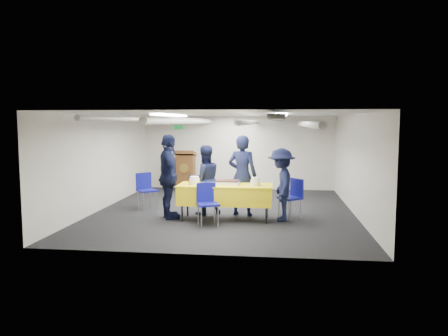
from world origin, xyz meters
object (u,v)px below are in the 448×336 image
(podium, at_px, (185,170))
(serving_table, at_px, (225,194))
(chair_near, at_px, (207,200))
(sailor_a, at_px, (242,175))
(sailor_c, at_px, (169,177))
(chair_left, at_px, (146,187))
(sailor_b, at_px, (205,180))
(sheet_cake, at_px, (228,182))
(sailor_d, at_px, (281,185))
(chair_right, at_px, (293,194))

(podium, bearing_deg, serving_table, -66.68)
(chair_near, distance_m, sailor_a, 1.28)
(chair_near, xyz_separation_m, sailor_c, (-0.93, 0.51, 0.39))
(chair_left, xyz_separation_m, sailor_c, (0.86, -1.06, 0.39))
(podium, bearing_deg, sailor_b, -71.14)
(sheet_cake, distance_m, chair_near, 0.76)
(podium, xyz_separation_m, sailor_a, (2.05, -3.48, 0.30))
(sailor_d, bearing_deg, serving_table, -89.06)
(sheet_cake, bearing_deg, chair_right, 11.72)
(podium, xyz_separation_m, sailor_d, (2.92, -3.92, 0.16))
(sailor_b, bearing_deg, chair_right, 148.74)
(serving_table, height_order, sailor_c, sailor_c)
(chair_left, bearing_deg, sailor_c, -51.11)
(chair_left, relative_size, sailor_d, 0.56)
(serving_table, relative_size, chair_near, 2.33)
(sailor_a, relative_size, sailor_d, 1.17)
(sailor_b, bearing_deg, sheet_cake, 114.87)
(sailor_c, bearing_deg, serving_table, -112.49)
(chair_left, height_order, sailor_a, sailor_a)
(sheet_cake, xyz_separation_m, chair_left, (-2.14, 0.96, -0.28))
(serving_table, relative_size, sailor_b, 1.28)
(chair_near, bearing_deg, chair_right, 26.95)
(sheet_cake, bearing_deg, sailor_a, 57.04)
(serving_table, bearing_deg, chair_right, 13.90)
(podium, relative_size, sailor_b, 0.79)
(podium, relative_size, chair_left, 1.44)
(chair_left, xyz_separation_m, sailor_a, (2.42, -0.52, 0.38))
(serving_table, xyz_separation_m, sheet_cake, (0.04, 0.07, 0.26))
(sailor_a, height_order, sailor_d, sailor_a)
(serving_table, xyz_separation_m, sailor_a, (0.33, 0.51, 0.35))
(sailor_a, xyz_separation_m, sailor_b, (-0.87, 0.03, -0.12))
(serving_table, relative_size, sheet_cake, 3.85)
(sailor_b, xyz_separation_m, sailor_d, (1.74, -0.47, -0.01))
(sheet_cake, relative_size, chair_near, 0.60)
(sailor_b, bearing_deg, sailor_a, 151.77)
(sheet_cake, height_order, chair_left, chair_left)
(sheet_cake, height_order, chair_near, chair_near)
(chair_left, bearing_deg, serving_table, -26.18)
(sheet_cake, height_order, sailor_b, sailor_b)
(podium, bearing_deg, chair_near, -72.72)
(sailor_b, relative_size, sailor_d, 1.02)
(chair_near, height_order, sailor_d, sailor_d)
(chair_right, xyz_separation_m, sailor_c, (-2.70, -0.40, 0.39))
(sailor_c, bearing_deg, chair_left, 14.84)
(sailor_a, bearing_deg, sailor_c, 31.31)
(serving_table, bearing_deg, sailor_c, -178.43)
(chair_near, bearing_deg, sailor_b, 102.03)
(sailor_d, bearing_deg, chair_near, -70.42)
(sailor_a, height_order, sailor_c, sailor_c)
(serving_table, distance_m, chair_near, 0.62)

